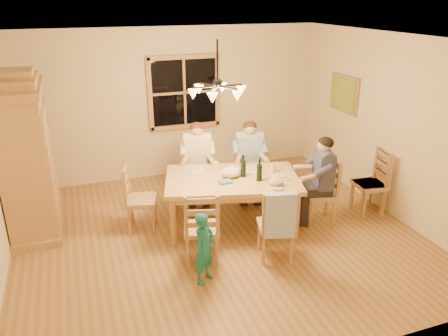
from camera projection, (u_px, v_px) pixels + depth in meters
name	position (u px, v px, depth m)	size (l,w,h in m)	color
floor	(218.00, 235.00, 6.24)	(5.50, 5.50, 0.00)	olive
ceiling	(217.00, 39.00, 5.24)	(5.50, 5.00, 0.02)	white
wall_back	(174.00, 104.00, 7.93)	(5.50, 0.02, 2.70)	beige
wall_right	(390.00, 126.00, 6.59)	(0.02, 5.00, 2.70)	beige
window	(184.00, 92.00, 7.89)	(1.30, 0.06, 1.30)	black
painting	(344.00, 94.00, 7.54)	(0.06, 0.78, 0.64)	olive
chandelier	(218.00, 90.00, 5.47)	(0.77, 0.68, 0.71)	black
armoire	(28.00, 160.00, 6.05)	(0.66, 1.40, 2.30)	olive
dining_table	(232.00, 184.00, 6.27)	(2.12, 1.60, 0.76)	tan
chair_far_left	(198.00, 183.00, 7.20)	(0.53, 0.52, 0.99)	#A47848
chair_far_right	(249.00, 181.00, 7.26)	(0.53, 0.52, 0.99)	#A47848
chair_near_left	(202.00, 239.00, 5.54)	(0.53, 0.52, 0.99)	#A47848
chair_near_right	(275.00, 236.00, 5.62)	(0.53, 0.52, 0.99)	#A47848
chair_end_left	(142.00, 210.00, 6.31)	(0.52, 0.53, 0.99)	#A47848
chair_end_right	(319.00, 203.00, 6.50)	(0.52, 0.53, 0.99)	#A47848
adult_woman	(198.00, 152.00, 7.00)	(0.48, 0.50, 0.87)	beige
adult_plaid_man	(249.00, 151.00, 7.06)	(0.48, 0.50, 0.87)	#33638C
adult_slate_man	(322.00, 170.00, 6.31)	(0.50, 0.48, 0.87)	#3C4261
towel	(280.00, 216.00, 5.29)	(0.38, 0.10, 0.58)	#97AACC
wine_bottle_a	(243.00, 166.00, 6.22)	(0.08, 0.08, 0.33)	black
wine_bottle_b	(259.00, 170.00, 6.08)	(0.08, 0.08, 0.33)	black
plate_woman	(196.00, 169.00, 6.54)	(0.26, 0.26, 0.02)	white
plate_plaid	(255.00, 169.00, 6.51)	(0.26, 0.26, 0.02)	white
plate_slate	(281.00, 177.00, 6.24)	(0.26, 0.26, 0.02)	white
wine_glass_a	(216.00, 166.00, 6.46)	(0.06, 0.06, 0.14)	silver
wine_glass_b	(273.00, 168.00, 6.41)	(0.06, 0.06, 0.14)	silver
cap	(276.00, 182.00, 5.95)	(0.20, 0.20, 0.11)	tan
napkin	(225.00, 182.00, 6.06)	(0.18, 0.14, 0.03)	slate
cloth_bundle	(231.00, 172.00, 6.23)	(0.28, 0.22, 0.15)	beige
child	(204.00, 248.00, 5.08)	(0.33, 0.21, 0.89)	#1A7376
chair_spare_front	(367.00, 193.00, 6.84)	(0.48, 0.50, 0.99)	#A47848
chair_spare_back	(369.00, 194.00, 6.80)	(0.46, 0.47, 0.99)	#A47848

